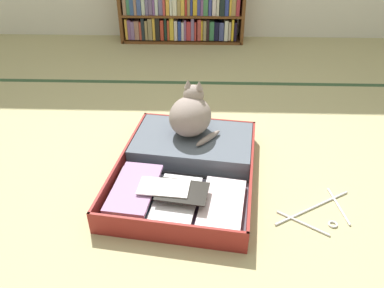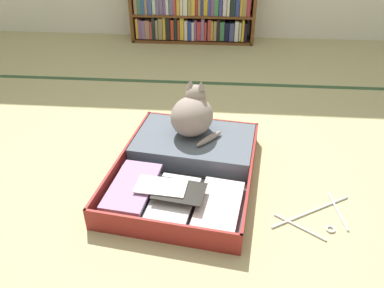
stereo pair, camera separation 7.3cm
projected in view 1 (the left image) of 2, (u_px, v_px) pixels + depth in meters
The scene contains 6 objects.
ground_plane at pixel (191, 187), 1.81m from camera, with size 10.00×10.00×0.00m, color tan.
tatami_border at pixel (197, 83), 2.84m from camera, with size 4.80×0.05×0.00m.
bookshelf at pixel (181, 2), 3.50m from camera, with size 1.18×0.25×0.75m.
open_suitcase at pixel (186, 163), 1.90m from camera, with size 0.76×0.94×0.11m.
black_cat at pixel (191, 115), 1.96m from camera, with size 0.31×0.32×0.29m.
clothes_hanger at pixel (319, 213), 1.65m from camera, with size 0.38×0.30×0.01m.
Camera 1 is at (0.05, -1.40, 1.17)m, focal length 34.85 mm.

